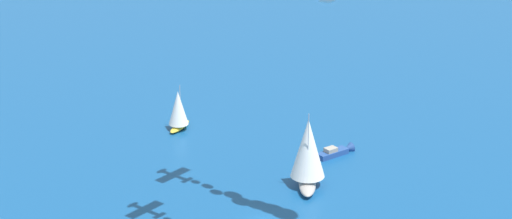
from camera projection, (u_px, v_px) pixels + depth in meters
name	position (u px, v px, depth m)	size (l,w,h in m)	color
sailboat_near_centre	(308.00, 152.00, 166.64)	(10.94, 8.34, 14.00)	#9E9993
motorboat_offshore	(337.00, 151.00, 181.08)	(8.07, 4.80, 2.29)	#23478C
sailboat_outer_ring_b	(178.00, 110.00, 191.11)	(7.29, 4.42, 9.13)	gold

